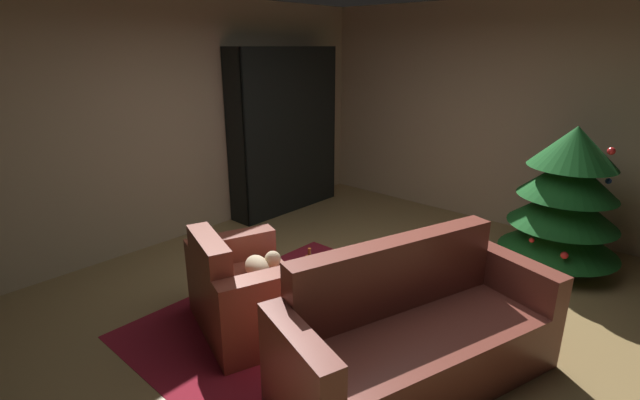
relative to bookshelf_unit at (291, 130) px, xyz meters
The scene contains 11 objects.
ground_plane 3.15m from the bookshelf_unit, 33.17° to the right, with size 7.08×7.08×0.00m, color olive.
wall_back 2.83m from the bookshelf_unit, 29.00° to the left, with size 5.48×0.06×2.74m, color tan.
wall_left 1.65m from the bookshelf_unit, 98.65° to the right, with size 0.06×6.02×2.74m, color tan.
area_rug 3.29m from the bookshelf_unit, 40.21° to the right, with size 2.53×2.53×0.01m, color maroon.
bookshelf_unit is the anchor object (origin of this frame).
armchair_red 3.12m from the bookshelf_unit, 51.74° to the right, with size 1.20×1.06×0.85m.
couch_red 3.86m from the bookshelf_unit, 32.12° to the right, with size 1.33×2.11×0.95m.
coffee_table 3.08m from the bookshelf_unit, 38.25° to the right, with size 0.71×0.71×0.41m.
book_stack_on_table 3.06m from the bookshelf_unit, 38.89° to the right, with size 0.23×0.17×0.14m.
bottle_on_table 3.04m from the bookshelf_unit, 41.95° to the right, with size 0.07×0.07×0.27m.
decorated_tree 3.46m from the bookshelf_unit, ahead, with size 1.15×1.15×1.47m.
Camera 1 is at (2.04, -2.80, 2.19)m, focal length 25.96 mm.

